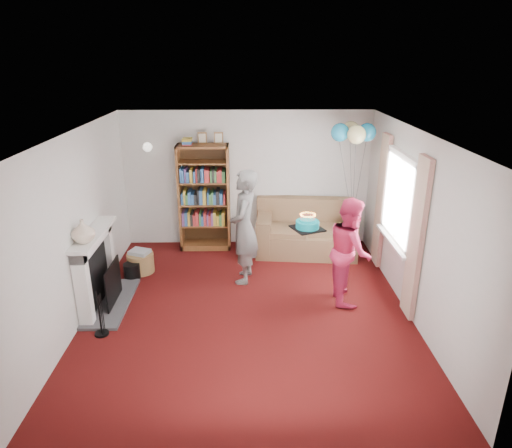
{
  "coord_description": "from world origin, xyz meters",
  "views": [
    {
      "loc": [
        0.01,
        -5.66,
        3.43
      ],
      "look_at": [
        0.13,
        0.6,
        1.08
      ],
      "focal_mm": 32.0,
      "sensor_mm": 36.0,
      "label": 1
    }
  ],
  "objects_px": {
    "bookcase": "(205,198)",
    "person_magenta": "(350,250)",
    "sofa": "(306,233)",
    "birthday_cake": "(307,225)",
    "person_striped": "(244,227)"
  },
  "relations": [
    {
      "from": "person_striped",
      "to": "person_magenta",
      "type": "bearing_deg",
      "value": 74.32
    },
    {
      "from": "bookcase",
      "to": "sofa",
      "type": "xyz_separation_m",
      "value": [
        1.85,
        -0.23,
        -0.6
      ]
    },
    {
      "from": "person_magenta",
      "to": "birthday_cake",
      "type": "relative_size",
      "value": 3.92
    },
    {
      "from": "bookcase",
      "to": "birthday_cake",
      "type": "xyz_separation_m",
      "value": [
        1.63,
        -1.95,
        0.21
      ]
    },
    {
      "from": "bookcase",
      "to": "person_magenta",
      "type": "bearing_deg",
      "value": -41.78
    },
    {
      "from": "sofa",
      "to": "person_magenta",
      "type": "relative_size",
      "value": 1.14
    },
    {
      "from": "bookcase",
      "to": "person_magenta",
      "type": "xyz_separation_m",
      "value": [
        2.25,
        -2.01,
        -0.17
      ]
    },
    {
      "from": "person_striped",
      "to": "birthday_cake",
      "type": "xyz_separation_m",
      "value": [
        0.9,
        -0.58,
        0.25
      ]
    },
    {
      "from": "person_striped",
      "to": "birthday_cake",
      "type": "height_order",
      "value": "person_striped"
    },
    {
      "from": "bookcase",
      "to": "birthday_cake",
      "type": "bearing_deg",
      "value": -50.09
    },
    {
      "from": "sofa",
      "to": "birthday_cake",
      "type": "xyz_separation_m",
      "value": [
        -0.22,
        -1.72,
        0.81
      ]
    },
    {
      "from": "bookcase",
      "to": "person_striped",
      "type": "relative_size",
      "value": 1.19
    },
    {
      "from": "sofa",
      "to": "person_striped",
      "type": "xyz_separation_m",
      "value": [
        -1.12,
        -1.14,
        0.55
      ]
    },
    {
      "from": "person_magenta",
      "to": "sofa",
      "type": "bearing_deg",
      "value": 13.87
    },
    {
      "from": "sofa",
      "to": "person_magenta",
      "type": "xyz_separation_m",
      "value": [
        0.4,
        -1.78,
        0.43
      ]
    }
  ]
}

